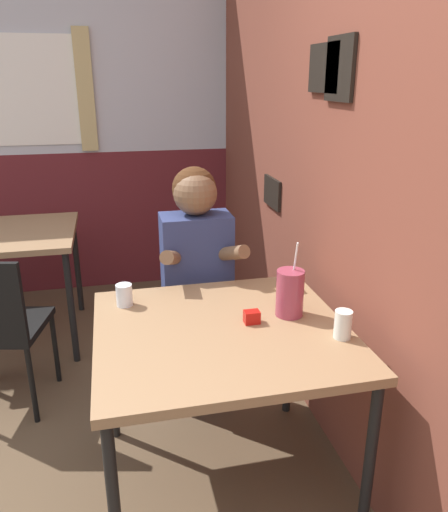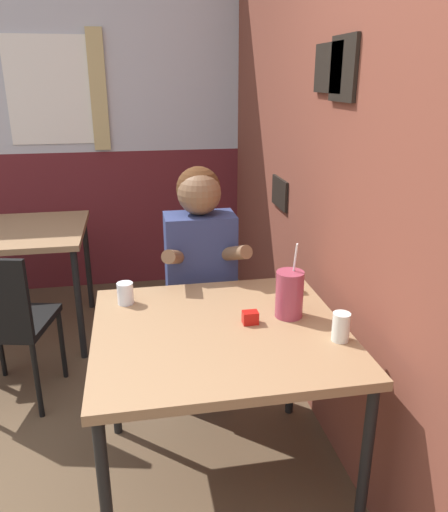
# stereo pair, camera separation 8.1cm
# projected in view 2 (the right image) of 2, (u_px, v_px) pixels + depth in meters

# --- Properties ---
(brick_wall_right) EXTENTS (0.08, 4.76, 2.70)m
(brick_wall_right) POSITION_uv_depth(u_px,v_px,m) (297.00, 135.00, 2.67)
(brick_wall_right) COLOR brown
(brick_wall_right) RESTS_ON ground_plane
(back_wall) EXTENTS (5.35, 0.09, 2.70)m
(back_wall) POSITION_uv_depth(u_px,v_px,m) (84.00, 117.00, 3.77)
(back_wall) COLOR silver
(back_wall) RESTS_ON ground_plane
(main_table) EXTENTS (0.95, 0.90, 0.74)m
(main_table) POSITION_uv_depth(u_px,v_px,m) (220.00, 343.00, 1.92)
(main_table) COLOR #93704C
(main_table) RESTS_ON ground_plane
(background_table) EXTENTS (0.80, 0.81, 0.74)m
(background_table) POSITION_uv_depth(u_px,v_px,m) (21.00, 241.00, 3.16)
(background_table) COLOR #93704C
(background_table) RESTS_ON ground_plane
(chair_near_window) EXTENTS (0.48, 0.48, 0.86)m
(chair_near_window) POSITION_uv_depth(u_px,v_px,m) (3.00, 318.00, 2.50)
(chair_near_window) COLOR black
(chair_near_window) RESTS_ON ground_plane
(person_seated) EXTENTS (0.42, 0.41, 1.25)m
(person_seated) POSITION_uv_depth(u_px,v_px,m) (201.00, 284.00, 2.51)
(person_seated) COLOR navy
(person_seated) RESTS_ON ground_plane
(cocktail_pitcher) EXTENTS (0.11, 0.11, 0.31)m
(cocktail_pitcher) POSITION_uv_depth(u_px,v_px,m) (289.00, 294.00, 1.96)
(cocktail_pitcher) COLOR #99384C
(cocktail_pitcher) RESTS_ON main_table
(glass_near_pitcher) EXTENTS (0.07, 0.07, 0.09)m
(glass_near_pitcher) POSITION_uv_depth(u_px,v_px,m) (125.00, 293.00, 2.09)
(glass_near_pitcher) COLOR silver
(glass_near_pitcher) RESTS_ON main_table
(glass_center) EXTENTS (0.06, 0.06, 0.11)m
(glass_center) POSITION_uv_depth(u_px,v_px,m) (341.00, 327.00, 1.79)
(glass_center) COLOR silver
(glass_center) RESTS_ON main_table
(condiment_ketchup) EXTENTS (0.06, 0.04, 0.05)m
(condiment_ketchup) POSITION_uv_depth(u_px,v_px,m) (250.00, 318.00, 1.93)
(condiment_ketchup) COLOR #B7140F
(condiment_ketchup) RESTS_ON main_table
(condiment_mustard) EXTENTS (0.06, 0.04, 0.05)m
(condiment_mustard) POSITION_uv_depth(u_px,v_px,m) (293.00, 287.00, 2.21)
(condiment_mustard) COLOR yellow
(condiment_mustard) RESTS_ON main_table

